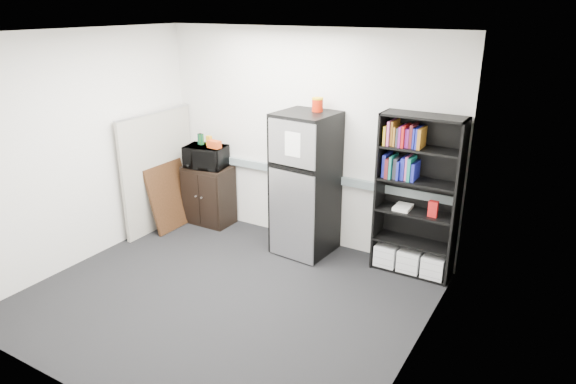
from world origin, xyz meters
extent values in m
plane|color=black|center=(0.00, 0.00, 0.00)|extent=(4.00, 4.00, 0.00)
cube|color=silver|center=(0.00, 1.75, 1.35)|extent=(4.00, 0.02, 2.70)
cube|color=silver|center=(2.00, 0.00, 1.35)|extent=(0.02, 3.50, 2.70)
cube|color=silver|center=(-2.00, 0.00, 1.35)|extent=(0.02, 3.50, 2.70)
cube|color=white|center=(0.00, 0.00, 2.70)|extent=(4.00, 3.50, 0.02)
cube|color=gray|center=(0.00, 1.72, 0.90)|extent=(3.92, 0.05, 0.10)
cube|color=white|center=(-0.35, 1.74, 1.55)|extent=(0.14, 0.00, 0.10)
cube|color=black|center=(1.09, 1.56, 0.93)|extent=(0.02, 0.34, 1.85)
cube|color=black|center=(1.97, 1.56, 0.93)|extent=(0.02, 0.34, 1.85)
cube|color=black|center=(1.53, 1.72, 0.93)|extent=(0.90, 0.02, 1.85)
cube|color=black|center=(1.53, 1.56, 1.84)|extent=(0.90, 0.34, 0.02)
cube|color=black|center=(1.53, 1.56, 0.02)|extent=(0.85, 0.32, 0.03)
cube|color=black|center=(1.53, 1.56, 0.37)|extent=(0.85, 0.32, 0.03)
cube|color=black|center=(1.53, 1.56, 0.74)|extent=(0.85, 0.32, 0.02)
cube|color=black|center=(1.53, 1.56, 1.11)|extent=(0.85, 0.32, 0.02)
cube|color=black|center=(1.53, 1.56, 1.48)|extent=(0.85, 0.32, 0.02)
cube|color=silver|center=(1.25, 1.55, 0.16)|extent=(0.25, 0.30, 0.25)
cube|color=silver|center=(1.53, 1.55, 0.16)|extent=(0.25, 0.30, 0.25)
cube|color=silver|center=(1.81, 1.55, 0.16)|extent=(0.25, 0.30, 0.25)
cube|color=#9B968A|center=(-1.90, 1.08, 0.80)|extent=(0.05, 1.30, 1.60)
cube|color=#B2B2B7|center=(-1.90, 1.08, 1.61)|extent=(0.06, 1.30, 0.02)
cube|color=black|center=(-1.40, 1.50, 0.41)|extent=(0.66, 0.41, 0.83)
cube|color=black|center=(-1.56, 1.29, 0.41)|extent=(0.30, 0.01, 0.73)
cube|color=black|center=(-1.24, 1.29, 0.41)|extent=(0.30, 0.01, 0.73)
cylinder|color=#B2B2B7|center=(-1.45, 1.28, 0.45)|extent=(0.02, 0.02, 0.02)
cylinder|color=#B2B2B7|center=(-1.35, 1.28, 0.45)|extent=(0.02, 0.02, 0.02)
imported|color=black|center=(-1.40, 1.48, 0.98)|extent=(0.61, 0.47, 0.30)
cube|color=#18551D|center=(-1.50, 1.52, 1.20)|extent=(0.08, 0.06, 0.15)
cube|color=#0D3A27|center=(-1.50, 1.52, 1.20)|extent=(0.08, 0.06, 0.15)
cube|color=#C48912|center=(-1.35, 1.52, 1.20)|extent=(0.07, 0.06, 0.14)
cube|color=#CB4114|center=(-1.23, 1.47, 1.18)|extent=(0.19, 0.12, 0.10)
cube|color=black|center=(0.19, 1.43, 0.87)|extent=(0.71, 0.71, 1.74)
cube|color=silver|center=(0.19, 1.09, 1.46)|extent=(0.63, 0.07, 0.52)
cube|color=silver|center=(0.19, 1.09, 0.57)|extent=(0.63, 0.07, 1.11)
cube|color=black|center=(0.19, 1.08, 1.17)|extent=(0.63, 0.06, 0.03)
cube|color=white|center=(0.21, 1.07, 1.46)|extent=(0.21, 0.02, 0.28)
cube|color=black|center=(0.19, 1.43, 1.75)|extent=(0.71, 0.71, 0.02)
cylinder|color=#B21E08|center=(0.27, 1.55, 1.84)|extent=(0.13, 0.13, 0.16)
cylinder|color=gold|center=(0.27, 1.55, 1.93)|extent=(0.13, 0.13, 0.02)
cube|color=black|center=(-1.77, 1.12, 0.46)|extent=(0.26, 0.71, 0.90)
cube|color=silver|center=(-1.75, 1.12, 0.46)|extent=(0.19, 0.61, 0.76)
camera|label=1|loc=(2.99, -3.76, 2.95)|focal=32.00mm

